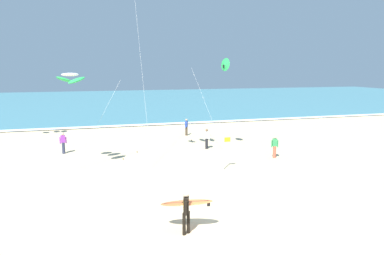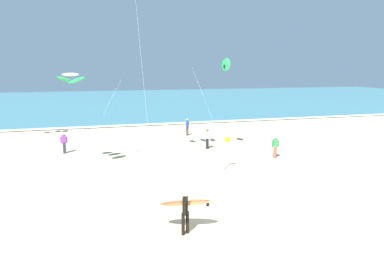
% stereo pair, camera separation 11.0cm
% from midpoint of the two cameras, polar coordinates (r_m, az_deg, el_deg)
% --- Properties ---
extents(ground_plane, '(160.00, 160.00, 0.00)m').
position_cam_midpoint_polar(ground_plane, '(14.21, 3.23, -16.52)').
color(ground_plane, '#D1BA8E').
extents(ocean_water, '(160.00, 60.00, 0.08)m').
position_cam_midpoint_polar(ocean_water, '(68.16, -11.99, 4.36)').
color(ocean_water, teal).
rests_on(ocean_water, ground).
extents(shoreline_foam, '(160.00, 1.19, 0.01)m').
position_cam_midpoint_polar(shoreline_foam, '(38.77, -9.17, 0.49)').
color(shoreline_foam, white).
rests_on(shoreline_foam, ocean_water).
extents(surfer_lead, '(2.13, 1.20, 1.71)m').
position_cam_midpoint_polar(surfer_lead, '(13.72, -0.84, -12.69)').
color(surfer_lead, black).
rests_on(surfer_lead, ground).
extents(kite_delta_emerald_near, '(1.67, 4.72, 7.02)m').
position_cam_midpoint_polar(kite_delta_emerald_near, '(26.28, 5.57, 10.21)').
color(kite_delta_emerald_near, green).
rests_on(kite_delta_emerald_near, ground).
extents(kite_arc_ivory_low, '(4.11, 2.87, 6.00)m').
position_cam_midpoint_polar(kite_arc_ivory_low, '(22.36, -19.09, 7.71)').
color(kite_arc_ivory_low, green).
rests_on(kite_arc_ivory_low, ground).
extents(bystander_purple_top, '(0.50, 0.22, 1.59)m').
position_cam_midpoint_polar(bystander_purple_top, '(27.51, -20.10, -2.28)').
color(bystander_purple_top, '#2D334C').
rests_on(bystander_purple_top, ground).
extents(bystander_white_top, '(0.46, 0.30, 1.59)m').
position_cam_midpoint_polar(bystander_white_top, '(27.34, 2.64, -1.75)').
color(bystander_white_top, black).
rests_on(bystander_white_top, ground).
extents(bystander_blue_top, '(0.34, 0.41, 1.59)m').
position_cam_midpoint_polar(bystander_blue_top, '(32.67, -0.68, 0.17)').
color(bystander_blue_top, '#4C3D2D').
rests_on(bystander_blue_top, ground).
extents(bystander_green_top, '(0.48, 0.27, 1.59)m').
position_cam_midpoint_polar(bystander_green_top, '(25.27, 13.59, -2.98)').
color(bystander_green_top, '#D8593F').
rests_on(bystander_green_top, ground).
extents(lifeguard_flag, '(0.45, 0.05, 2.10)m').
position_cam_midpoint_polar(lifeguard_flag, '(21.81, 5.56, -3.56)').
color(lifeguard_flag, silver).
rests_on(lifeguard_flag, ground).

